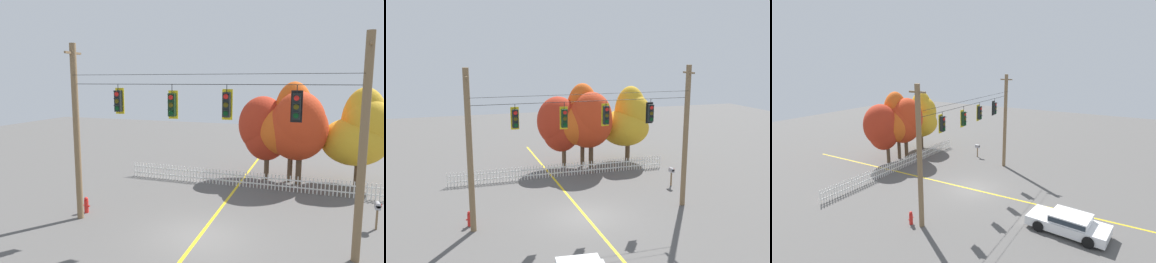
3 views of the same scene
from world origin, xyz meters
The scene contains 14 objects.
ground centered at (0.00, 0.00, 0.00)m, with size 80.00×80.00×0.00m, color #565451.
lane_centerline_stripe centered at (0.00, 0.00, 0.00)m, with size 0.16×36.00×0.01m, color gold.
signal_support_span centered at (0.00, 0.00, 4.30)m, with size 12.69×1.10×8.45m.
traffic_signal_southbound_primary centered at (-3.85, 0.01, 5.83)m, with size 0.43×0.38×1.34m.
traffic_signal_northbound_primary centered at (-1.23, 0.01, 5.72)m, with size 0.43×0.38×1.47m.
traffic_signal_northbound_secondary centered at (1.14, 0.01, 5.78)m, with size 0.43×0.38×1.43m.
traffic_signal_eastbound_side centered at (3.84, 0.01, 5.77)m, with size 0.43×0.38×1.43m.
white_picket_fence centered at (0.70, 7.77, 0.50)m, with size 16.34×0.06×0.99m.
autumn_maple_near_fence centered at (1.25, 10.35, 3.52)m, with size 3.50×3.06×5.69m.
autumn_maple_mid centered at (2.79, 10.19, 3.82)m, with size 3.72×3.61×6.69m.
autumn_oak_far_east centered at (3.48, 9.52, 3.82)m, with size 3.89×3.73×6.08m.
autumn_maple_far_west centered at (7.23, 10.43, 3.48)m, with size 4.16×3.95×6.34m.
fire_hydrant centered at (-6.35, 0.69, 0.41)m, with size 0.38×0.22×0.83m.
roadside_mailbox centered at (7.38, 3.42, 1.05)m, with size 0.25×0.44×1.29m.
Camera 2 is at (-7.11, -21.09, 9.33)m, focal length 39.06 mm.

